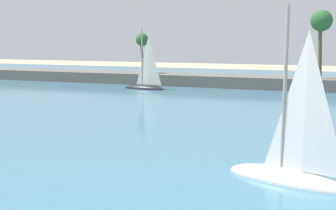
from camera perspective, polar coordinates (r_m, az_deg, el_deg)
sea at (r=58.60m, az=14.89°, el=1.06°), size 220.00×98.11×0.06m
palm_headland at (r=67.20m, az=17.55°, el=3.30°), size 107.12×6.00×11.52m
sailboat_near_shore at (r=23.84m, az=15.70°, el=-7.52°), size 7.02×3.91×9.75m
sailboat_toward_headland at (r=65.05m, az=-3.02°, el=2.86°), size 6.78×2.64×9.60m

